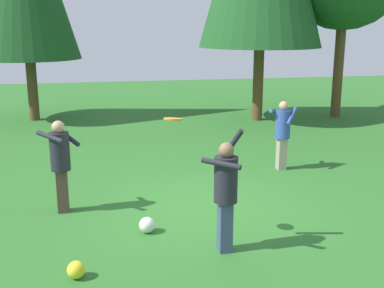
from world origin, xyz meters
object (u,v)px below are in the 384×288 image
(person_thrower, at_px, (226,188))
(ball_yellow, at_px, (76,270))
(frisbee, at_px, (173,119))
(person_catcher, at_px, (60,159))
(ball_white, at_px, (147,225))
(person_bystander, at_px, (283,130))

(person_thrower, xyz_separation_m, ball_yellow, (-2.12, -0.39, -0.86))
(frisbee, bearing_deg, ball_yellow, -149.01)
(person_catcher, relative_size, ball_white, 6.44)
(person_thrower, distance_m, ball_white, 1.60)
(person_catcher, xyz_separation_m, ball_white, (1.37, -1.18, -0.85))
(person_thrower, distance_m, ball_yellow, 2.32)
(person_catcher, xyz_separation_m, frisbee, (1.74, -1.55, 0.94))
(person_bystander, xyz_separation_m, frisbee, (-3.01, -3.22, 0.98))
(person_bystander, bearing_deg, person_thrower, 10.86)
(person_catcher, bearing_deg, person_bystander, 60.98)
(ball_white, xyz_separation_m, ball_yellow, (-1.06, -1.24, -0.01))
(person_thrower, height_order, person_catcher, person_thrower)
(person_thrower, bearing_deg, frisbee, -0.00)
(ball_white, bearing_deg, person_bystander, 40.01)
(person_bystander, height_order, ball_yellow, person_bystander)
(frisbee, bearing_deg, person_catcher, 138.32)
(ball_yellow, bearing_deg, ball_white, 49.35)
(person_catcher, bearing_deg, person_thrower, 1.72)
(person_catcher, height_order, ball_yellow, person_catcher)
(person_catcher, distance_m, frisbee, 2.52)
(person_bystander, xyz_separation_m, ball_yellow, (-4.46, -4.09, -0.81))
(person_bystander, relative_size, frisbee, 4.18)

